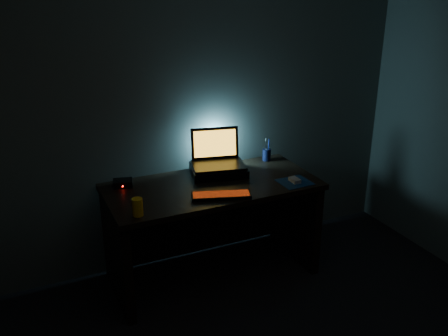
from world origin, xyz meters
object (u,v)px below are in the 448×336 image
at_px(juice_glass, 138,207).
at_px(router, 123,183).
at_px(mouse, 295,180).
at_px(pen_cup, 267,155).
at_px(keyboard, 221,195).
at_px(laptop, 217,156).

relative_size(juice_glass, router, 0.73).
height_order(mouse, pen_cup, pen_cup).
xyz_separation_m(keyboard, mouse, (0.58, 0.01, 0.01)).
relative_size(laptop, juice_glass, 3.77).
relative_size(keyboard, juice_glass, 3.64).
height_order(laptop, pen_cup, laptop).
bearing_deg(keyboard, laptop, 88.00).
distance_m(mouse, pen_cup, 0.48).
height_order(keyboard, router, router).
bearing_deg(pen_cup, laptop, -173.54).
bearing_deg(router, keyboard, -24.65).
distance_m(keyboard, juice_glass, 0.58).
bearing_deg(laptop, keyboard, -97.62).
xyz_separation_m(laptop, keyboard, (-0.16, -0.43, -0.11)).
xyz_separation_m(keyboard, pen_cup, (0.61, 0.48, 0.04)).
relative_size(keyboard, pen_cup, 4.39).
relative_size(mouse, router, 0.58).
distance_m(laptop, juice_glass, 0.87).
xyz_separation_m(mouse, pen_cup, (0.04, 0.48, 0.03)).
height_order(laptop, mouse, laptop).
bearing_deg(mouse, laptop, 132.95).
xyz_separation_m(keyboard, router, (-0.55, 0.45, 0.01)).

